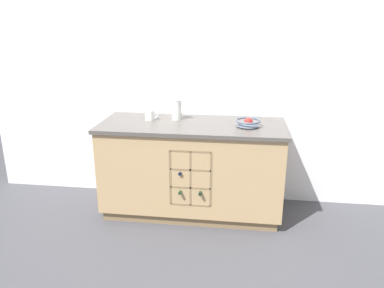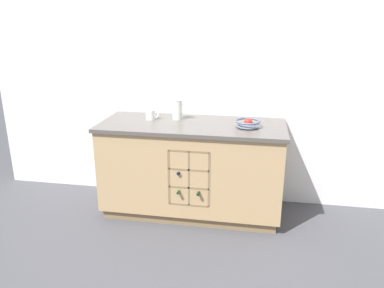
% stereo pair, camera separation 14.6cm
% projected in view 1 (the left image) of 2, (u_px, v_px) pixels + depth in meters
% --- Properties ---
extents(ground_plane, '(14.00, 14.00, 0.00)m').
position_uv_depth(ground_plane, '(192.00, 210.00, 3.72)').
color(ground_plane, '#424247').
extents(back_wall, '(4.40, 0.06, 2.55)m').
position_uv_depth(back_wall, '(197.00, 76.00, 3.69)').
color(back_wall, white).
rests_on(back_wall, ground_plane).
extents(kitchen_island, '(1.71, 0.71, 0.89)m').
position_uv_depth(kitchen_island, '(192.00, 168.00, 3.57)').
color(kitchen_island, olive).
rests_on(kitchen_island, ground_plane).
extents(fruit_bowl, '(0.22, 0.22, 0.08)m').
position_uv_depth(fruit_bowl, '(248.00, 122.00, 3.33)').
color(fruit_bowl, '#4C5666').
rests_on(fruit_bowl, kitchen_island).
extents(white_pitcher, '(0.15, 0.10, 0.19)m').
position_uv_depth(white_pitcher, '(177.00, 109.00, 3.56)').
color(white_pitcher, silver).
rests_on(white_pitcher, kitchen_island).
extents(ceramic_mug, '(0.13, 0.09, 0.09)m').
position_uv_depth(ceramic_mug, '(150.00, 115.00, 3.56)').
color(ceramic_mug, white).
rests_on(ceramic_mug, kitchen_island).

